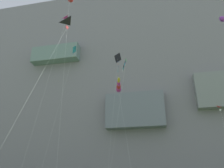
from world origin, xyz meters
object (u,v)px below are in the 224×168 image
at_px(kite_delta_low_right, 67,34).
at_px(kite_diamond_upper_right, 74,52).
at_px(kite_delta_far_right, 64,31).
at_px(kite_delta_low_center, 223,113).
at_px(kite_diamond_front_field, 118,60).
at_px(kite_windsock_far_left, 119,87).
at_px(kite_banner_low_left, 124,69).

distance_m(kite_delta_low_right, kite_diamond_upper_right, 29.73).
bearing_deg(kite_delta_far_right, kite_delta_low_center, 14.56).
relative_size(kite_diamond_front_field, kite_windsock_far_left, 1.42).
bearing_deg(kite_windsock_far_left, kite_diamond_upper_right, 154.54).
xyz_separation_m(kite_delta_low_center, kite_diamond_upper_right, (-26.66, 3.22, 16.35)).
xyz_separation_m(kite_delta_low_right, kite_windsock_far_left, (1.15, 19.22, 2.82)).
relative_size(kite_delta_far_right, kite_banner_low_left, 1.23).
relative_size(kite_delta_far_right, kite_diamond_front_field, 1.14).
distance_m(kite_delta_far_right, kite_delta_low_center, 29.35).
xyz_separation_m(kite_delta_low_right, kite_diamond_upper_right, (-9.60, 24.33, 14.14)).
height_order(kite_delta_low_right, kite_banner_low_left, kite_banner_low_left).
bearing_deg(kite_diamond_upper_right, kite_delta_low_center, -6.90).
bearing_deg(kite_diamond_front_field, kite_delta_low_center, -2.37).
relative_size(kite_delta_low_center, kite_banner_low_left, 0.55).
bearing_deg(kite_windsock_far_left, kite_diamond_front_field, 102.70).
relative_size(kite_delta_low_center, kite_windsock_far_left, 0.73).
relative_size(kite_diamond_front_field, kite_diamond_upper_right, 0.84).
bearing_deg(kite_diamond_upper_right, kite_diamond_front_field, -14.03).
bearing_deg(kite_delta_low_center, kite_diamond_upper_right, 173.10).
distance_m(kite_delta_low_right, kite_delta_far_right, 20.68).
height_order(kite_banner_low_left, kite_diamond_upper_right, kite_diamond_upper_right).
relative_size(kite_delta_far_right, kite_diamond_upper_right, 0.97).
bearing_deg(kite_delta_low_center, kite_banner_low_left, 172.66).
bearing_deg(kite_diamond_upper_right, kite_delta_far_right, -78.12).
bearing_deg(kite_delta_low_center, kite_windsock_far_left, -173.22).
height_order(kite_delta_low_right, kite_windsock_far_left, kite_windsock_far_left).
bearing_deg(kite_delta_low_center, kite_delta_low_right, -128.94).
height_order(kite_diamond_front_field, kite_diamond_upper_right, kite_diamond_upper_right).
distance_m(kite_delta_low_center, kite_windsock_far_left, 16.79).
distance_m(kite_delta_low_center, kite_diamond_front_field, 20.22).
distance_m(kite_delta_low_right, kite_windsock_far_left, 19.46).
xyz_separation_m(kite_delta_far_right, kite_banner_low_left, (9.05, 8.41, -4.27)).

